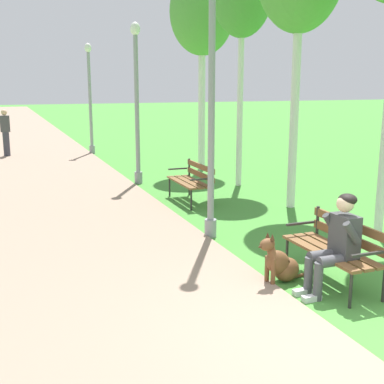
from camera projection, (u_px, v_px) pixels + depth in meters
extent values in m
plane|color=#478E38|center=(364.00, 337.00, 5.16)|extent=(120.00, 120.00, 0.00)
cube|color=gray|center=(18.00, 132.00, 26.23)|extent=(4.32, 60.00, 0.04)
cube|color=brown|center=(318.00, 252.00, 6.38)|extent=(0.14, 1.50, 0.04)
cube|color=brown|center=(330.00, 251.00, 6.44)|extent=(0.14, 1.50, 0.04)
cube|color=brown|center=(341.00, 249.00, 6.50)|extent=(0.14, 1.50, 0.04)
cube|color=brown|center=(349.00, 238.00, 6.51)|extent=(0.04, 1.50, 0.11)
cube|color=brown|center=(350.00, 224.00, 6.47)|extent=(0.04, 1.50, 0.11)
cylinder|color=#2D2B28|center=(287.00, 253.00, 7.05)|extent=(0.04, 0.04, 0.45)
cylinder|color=#2D2B28|center=(317.00, 235.00, 7.17)|extent=(0.04, 0.04, 0.85)
cube|color=#2D2B28|center=(301.00, 223.00, 7.03)|extent=(0.45, 0.04, 0.03)
cylinder|color=#2D2B28|center=(351.00, 290.00, 5.79)|extent=(0.04, 0.04, 0.45)
cube|color=#2D2B28|center=(367.00, 254.00, 5.77)|extent=(0.45, 0.04, 0.03)
cube|color=brown|center=(181.00, 182.00, 10.85)|extent=(0.14, 1.50, 0.04)
cube|color=brown|center=(188.00, 182.00, 10.91)|extent=(0.14, 1.50, 0.04)
cube|color=brown|center=(196.00, 181.00, 10.97)|extent=(0.14, 1.50, 0.04)
cube|color=brown|center=(200.00, 175.00, 10.98)|extent=(0.04, 1.50, 0.11)
cube|color=brown|center=(201.00, 167.00, 10.94)|extent=(0.04, 1.50, 0.11)
cylinder|color=#2D2B28|center=(170.00, 187.00, 11.52)|extent=(0.04, 0.04, 0.45)
cylinder|color=#2D2B28|center=(189.00, 177.00, 11.64)|extent=(0.04, 0.04, 0.85)
cube|color=#2D2B28|center=(178.00, 169.00, 11.50)|extent=(0.45, 0.04, 0.03)
cylinder|color=#2D2B28|center=(191.00, 200.00, 10.26)|extent=(0.04, 0.04, 0.45)
cylinder|color=#2D2B28|center=(213.00, 188.00, 10.38)|extent=(0.04, 0.04, 0.85)
cube|color=#2D2B28|center=(200.00, 179.00, 10.24)|extent=(0.45, 0.04, 0.03)
cylinder|color=#4C4C51|center=(324.00, 255.00, 6.21)|extent=(0.42, 0.14, 0.14)
cylinder|color=#4C4C51|center=(308.00, 276.00, 6.19)|extent=(0.11, 0.11, 0.47)
cube|color=silver|center=(302.00, 292.00, 6.20)|extent=(0.24, 0.09, 0.07)
cylinder|color=#4C4C51|center=(334.00, 261.00, 6.03)|extent=(0.42, 0.14, 0.14)
cylinder|color=#4C4C51|center=(318.00, 281.00, 6.00)|extent=(0.11, 0.11, 0.47)
cube|color=silver|center=(311.00, 298.00, 6.02)|extent=(0.24, 0.09, 0.07)
cube|color=#3F3F42|center=(345.00, 236.00, 6.14)|extent=(0.22, 0.36, 0.52)
cylinder|color=#3F3F42|center=(331.00, 224.00, 6.28)|extent=(0.25, 0.09, 0.30)
cylinder|color=#3F3F42|center=(352.00, 233.00, 5.91)|extent=(0.25, 0.09, 0.30)
sphere|color=beige|center=(345.00, 204.00, 6.05)|extent=(0.21, 0.21, 0.21)
ellipsoid|color=black|center=(348.00, 199.00, 6.05)|extent=(0.22, 0.23, 0.14)
ellipsoid|color=brown|center=(286.00, 269.00, 6.60)|extent=(0.41, 0.34, 0.32)
ellipsoid|color=brown|center=(278.00, 262.00, 6.50)|extent=(0.53, 0.31, 0.48)
ellipsoid|color=#4C2D19|center=(281.00, 259.00, 6.51)|extent=(0.38, 0.25, 0.27)
cylinder|color=brown|center=(267.00, 270.00, 6.50)|extent=(0.06, 0.06, 0.38)
cylinder|color=brown|center=(273.00, 273.00, 6.40)|extent=(0.06, 0.06, 0.38)
cylinder|color=brown|center=(272.00, 253.00, 6.41)|extent=(0.14, 0.18, 0.19)
ellipsoid|color=brown|center=(267.00, 244.00, 6.34)|extent=(0.24, 0.18, 0.16)
cone|color=#4C2D19|center=(261.00, 247.00, 6.29)|extent=(0.11, 0.11, 0.09)
cone|color=#4C2D19|center=(268.00, 235.00, 6.38)|extent=(0.06, 0.06, 0.09)
cone|color=#4C2D19|center=(272.00, 237.00, 6.30)|extent=(0.06, 0.06, 0.09)
cylinder|color=brown|center=(297.00, 276.00, 6.73)|extent=(0.28, 0.09, 0.04)
cylinder|color=gray|center=(210.00, 228.00, 8.52)|extent=(0.20, 0.20, 0.30)
cylinder|color=gray|center=(211.00, 104.00, 8.09)|extent=(0.11, 0.11, 4.41)
cylinder|color=gray|center=(139.00, 178.00, 13.04)|extent=(0.20, 0.20, 0.30)
cylinder|color=gray|center=(137.00, 111.00, 12.68)|extent=(0.11, 0.11, 3.71)
ellipsoid|color=silver|center=(135.00, 29.00, 12.26)|extent=(0.24, 0.24, 0.32)
cylinder|color=gray|center=(92.00, 150.00, 18.51)|extent=(0.20, 0.20, 0.30)
cylinder|color=gray|center=(90.00, 104.00, 18.15)|extent=(0.11, 0.11, 3.63)
ellipsoid|color=silver|center=(88.00, 48.00, 17.74)|extent=(0.24, 0.24, 0.32)
cylinder|color=silver|center=(294.00, 111.00, 10.18)|extent=(0.17, 0.17, 3.97)
cylinder|color=silver|center=(240.00, 104.00, 12.39)|extent=(0.14, 0.14, 4.06)
cylinder|color=silver|center=(202.00, 106.00, 14.78)|extent=(0.20, 0.20, 3.78)
ellipsoid|color=#569E42|center=(202.00, 12.00, 14.23)|extent=(1.86, 1.62, 2.40)
cylinder|color=#383842|center=(7.00, 145.00, 17.59)|extent=(0.22, 0.22, 0.88)
cube|color=#3F3F42|center=(5.00, 124.00, 17.44)|extent=(0.32, 0.20, 0.56)
sphere|color=tan|center=(4.00, 112.00, 17.36)|extent=(0.20, 0.20, 0.20)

